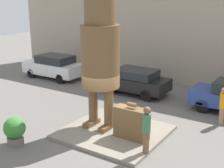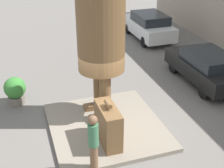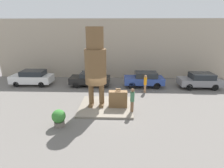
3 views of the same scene
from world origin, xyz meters
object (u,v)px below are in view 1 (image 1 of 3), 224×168
Objects in this scene: giant_suitcase at (132,123)px; planter_pot at (15,130)px; parked_car_white at (54,66)px; statue_figure at (100,47)px; parked_car_black at (134,80)px; tourist at (146,128)px; worker_hivis at (223,105)px.

planter_pot is at bearing -144.02° from giant_suitcase.
planter_pot is at bearing 124.24° from parked_car_white.
planter_pot is (-3.70, -2.68, -0.19)m from giant_suitcase.
statue_figure reaches higher than planter_pot.
statue_figure is 1.40× the size of parked_car_black.
parked_car_white is at bearing 124.24° from planter_pot.
giant_suitcase reaches higher than parked_car_black.
giant_suitcase is 1.31m from tourist.
worker_hivis is (6.28, 6.36, 0.35)m from planter_pot.
parked_car_black is at bearing 103.76° from statue_figure.
parked_car_white is (-10.34, 6.32, -0.27)m from tourist.
tourist is 12.12m from parked_car_white.
parked_car_white is 9.99m from planter_pot.
parked_car_black is at bearing 84.84° from planter_pot.
statue_figure reaches higher than tourist.
parked_car_black is (-1.28, 5.21, -2.81)m from statue_figure.
tourist reaches higher than planter_pot.
parked_car_black is at bearing 179.42° from parked_car_white.
tourist is 0.42× the size of parked_car_black.
statue_figure is 4.69m from planter_pot.
parked_car_black is 5.84m from worker_hivis.
tourist is at bearing -21.15° from statue_figure.
giant_suitcase is at bearing 118.25° from parked_car_black.
parked_car_white is 2.48× the size of worker_hivis.
giant_suitcase is (1.68, -0.30, -2.81)m from statue_figure.
statue_figure is 3.95× the size of giant_suitcase.
statue_figure is 6.06m from worker_hivis.
giant_suitcase is 10.85m from parked_car_white.
giant_suitcase is 6.25m from parked_car_black.
statue_figure is 6.05m from parked_car_black.
giant_suitcase is 0.35× the size of parked_car_black.
parked_car_black reaches higher than planter_pot.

